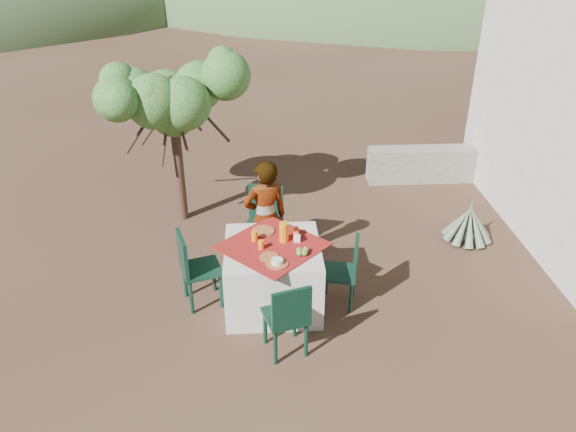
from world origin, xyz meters
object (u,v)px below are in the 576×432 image
at_px(chair_near, 288,316).
at_px(chair_right, 346,269).
at_px(table, 273,275).
at_px(chair_left, 194,266).
at_px(person, 265,218).
at_px(shrub_tree, 178,105).
at_px(agave, 468,224).
at_px(juice_pitcher, 284,232).
at_px(chair_far, 264,220).

height_order(chair_near, chair_right, chair_near).
distance_m(table, chair_left, 0.86).
xyz_separation_m(chair_right, person, (-0.85, 0.72, 0.27)).
bearing_deg(shrub_tree, chair_near, -66.87).
height_order(chair_near, person, person).
bearing_deg(shrub_tree, agave, -13.33).
relative_size(table, juice_pitcher, 5.87).
bearing_deg(shrub_tree, person, -53.11).
relative_size(chair_left, chair_right, 1.09).
bearing_deg(chair_far, shrub_tree, 147.98).
xyz_separation_m(chair_right, agave, (1.84, 1.28, -0.22)).
bearing_deg(chair_left, person, -69.29).
distance_m(chair_far, agave, 2.72).
relative_size(person, juice_pitcher, 6.53).
distance_m(person, juice_pitcher, 0.64).
bearing_deg(agave, person, -168.31).
distance_m(chair_near, juice_pitcher, 1.00).
bearing_deg(agave, juice_pitcher, -155.33).
bearing_deg(chair_left, shrub_tree, -9.13).
bearing_deg(chair_far, agave, 19.02).
bearing_deg(chair_far, table, -71.81).
xyz_separation_m(chair_right, juice_pitcher, (-0.66, 0.13, 0.42)).
distance_m(chair_far, chair_right, 1.36).
bearing_deg(juice_pitcher, chair_left, -178.46).
distance_m(chair_left, juice_pitcher, 1.05).
xyz_separation_m(table, agave, (2.63, 1.23, -0.15)).
distance_m(chair_left, agave, 3.68).
height_order(chair_far, chair_left, chair_far).
height_order(chair_left, shrub_tree, shrub_tree).
height_order(shrub_tree, agave, shrub_tree).
bearing_deg(table, chair_left, 176.53).
xyz_separation_m(chair_left, juice_pitcher, (0.98, 0.03, 0.38)).
distance_m(chair_left, person, 1.03).
bearing_deg(shrub_tree, chair_right, -48.27).
relative_size(chair_right, shrub_tree, 0.39).
xyz_separation_m(chair_left, shrub_tree, (-0.30, 2.07, 1.15)).
height_order(shrub_tree, juice_pitcher, shrub_tree).
bearing_deg(chair_right, table, -80.35).
height_order(table, person, person).
height_order(chair_far, juice_pitcher, juice_pitcher).
relative_size(chair_near, juice_pitcher, 3.83).
bearing_deg(table, chair_near, -82.12).
distance_m(chair_right, shrub_tree, 3.15).
distance_m(chair_near, chair_right, 1.03).
bearing_deg(chair_near, shrub_tree, -83.57).
bearing_deg(chair_right, agave, 138.28).
relative_size(chair_far, shrub_tree, 0.45).
bearing_deg(chair_right, person, -116.94).
height_order(table, shrub_tree, shrub_tree).
distance_m(chair_right, agave, 2.25).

